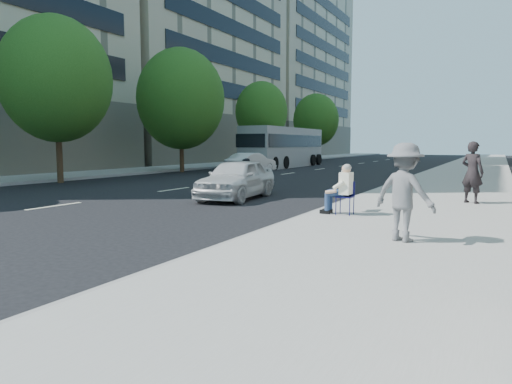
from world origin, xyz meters
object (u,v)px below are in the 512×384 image
Objects in this scene: seated_protester at (341,186)px; motorcycle at (248,179)px; white_sedan_mid at (251,163)px; bus at (284,148)px; jogger at (405,192)px; white_sedan_near at (236,179)px; pedestrian_woman at (472,172)px.

seated_protester reaches higher than motorcycle.
bus is at bearing -73.89° from white_sedan_mid.
seated_protester reaches higher than white_sedan_mid.
jogger is 0.43× the size of white_sedan_near.
white_sedan_near is 0.84m from motorcycle.
seated_protester is 3.31m from jogger.
jogger is at bearing -44.62° from white_sedan_near.
white_sedan_near is (-4.74, 2.71, -0.15)m from seated_protester.
motorcycle is at bearing -22.91° from jogger.
bus is at bearing 117.73° from seated_protester.
bus is at bearing -41.91° from jogger.
pedestrian_woman reaches higher than seated_protester.
white_sedan_mid is (-11.09, 15.37, -0.19)m from seated_protester.
pedestrian_woman reaches higher than white_sedan_near.
seated_protester is at bearing -63.45° from bus.
white_sedan_near is (-6.78, 5.32, -0.35)m from jogger.
white_sedan_near is at bearing 150.28° from seated_protester.
white_sedan_mid is (-6.35, 12.67, -0.04)m from white_sedan_near.
white_sedan_near is at bearing -70.83° from bus.
pedestrian_woman is (2.84, 4.05, 0.22)m from seated_protester.
jogger is 0.90× the size of motorcycle.
seated_protester is at bearing -36.23° from white_sedan_near.
white_sedan_mid is at bearing -80.83° from bus.
jogger is at bearing -62.35° from bus.
bus is (-1.60, 8.78, 0.95)m from white_sedan_mid.
seated_protester is 0.31× the size of white_sedan_near.
jogger is 22.27m from white_sedan_mid.
seated_protester is 4.95m from pedestrian_woman.
jogger reaches higher than motorcycle.
white_sedan_mid is (-13.93, 11.32, -0.42)m from pedestrian_woman.
bus reaches higher than seated_protester.
motorcycle is at bearing 84.42° from white_sedan_near.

